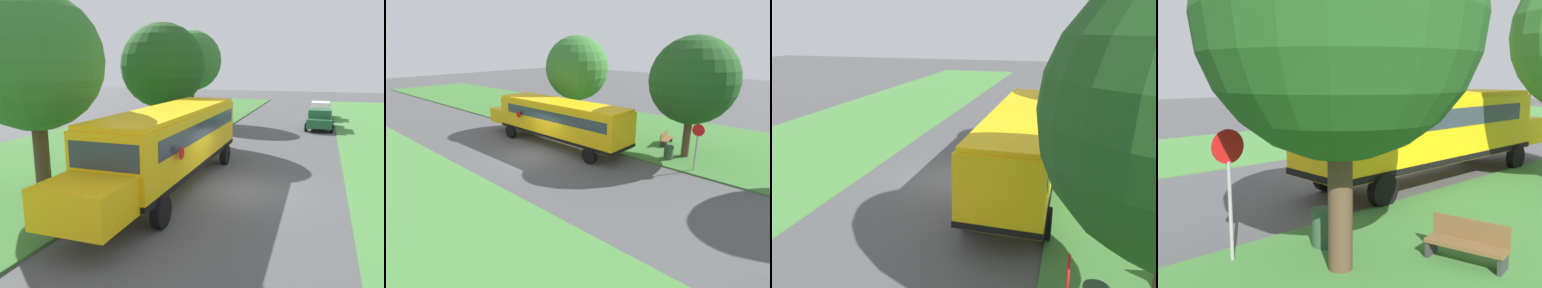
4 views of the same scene
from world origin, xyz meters
TOP-DOWN VIEW (x-y plane):
  - ground_plane at (0.00, 0.00)m, footprint 120.00×120.00m
  - grass_verge at (-10.00, 0.00)m, footprint 12.00×80.00m
  - school_bus at (-2.76, -0.24)m, footprint 2.85×12.42m
  - oak_tree_beside_bus at (-7.19, -2.47)m, footprint 5.15×5.15m
  - oak_tree_roadside_mid at (-6.28, 7.54)m, footprint 5.15×5.15m
  - stop_sign at (-4.60, 8.82)m, footprint 0.08×0.68m
  - park_bench at (-7.89, 5.45)m, footprint 1.67×0.80m
  - trash_bin at (-5.26, 6.95)m, footprint 0.56×0.56m

SIDE VIEW (x-z plane):
  - ground_plane at x=0.00m, z-range 0.00..0.00m
  - grass_verge at x=-10.00m, z-range 0.00..0.08m
  - trash_bin at x=-5.26m, z-range 0.00..0.90m
  - park_bench at x=-7.89m, z-range 0.01..0.93m
  - stop_sign at x=-4.60m, z-range 0.37..3.11m
  - school_bus at x=-2.76m, z-range 0.34..3.50m
  - oak_tree_roadside_mid at x=-6.28m, z-range 1.16..8.53m
  - oak_tree_beside_bus at x=-7.19m, z-range 1.10..8.67m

